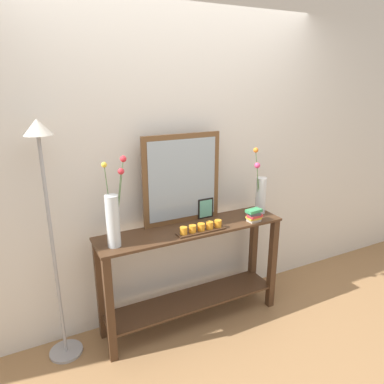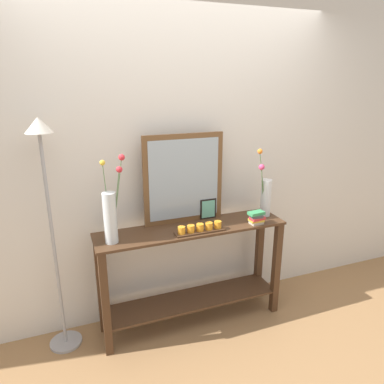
{
  "view_description": "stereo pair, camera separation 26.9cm",
  "coord_description": "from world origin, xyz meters",
  "px_view_note": "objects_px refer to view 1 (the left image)",
  "views": [
    {
      "loc": [
        -1.17,
        -2.28,
        1.95
      ],
      "look_at": [
        0.0,
        0.0,
        1.14
      ],
      "focal_mm": 33.24,
      "sensor_mm": 36.0,
      "label": 1
    },
    {
      "loc": [
        -0.93,
        -2.39,
        1.95
      ],
      "look_at": [
        0.0,
        0.0,
        1.14
      ],
      "focal_mm": 33.24,
      "sensor_mm": 36.0,
      "label": 2
    }
  ],
  "objects_px": {
    "console_table": "(192,266)",
    "picture_frame_small": "(206,208)",
    "book_stack": "(254,215)",
    "mirror_leaning": "(182,179)",
    "candle_tray": "(201,228)",
    "vase_right": "(260,193)",
    "tall_vase_left": "(113,217)",
    "floor_lamp": "(47,206)"
  },
  "relations": [
    {
      "from": "console_table",
      "to": "picture_frame_small",
      "type": "xyz_separation_m",
      "value": [
        0.19,
        0.13,
        0.43
      ]
    },
    {
      "from": "book_stack",
      "to": "mirror_leaning",
      "type": "bearing_deg",
      "value": 152.87
    },
    {
      "from": "candle_tray",
      "to": "book_stack",
      "type": "xyz_separation_m",
      "value": [
        0.48,
        -0.01,
        0.03
      ]
    },
    {
      "from": "console_table",
      "to": "vase_right",
      "type": "relative_size",
      "value": 2.58
    },
    {
      "from": "mirror_leaning",
      "to": "tall_vase_left",
      "type": "bearing_deg",
      "value": -163.2
    },
    {
      "from": "tall_vase_left",
      "to": "vase_right",
      "type": "height_order",
      "value": "tall_vase_left"
    },
    {
      "from": "candle_tray",
      "to": "mirror_leaning",
      "type": "bearing_deg",
      "value": 98.35
    },
    {
      "from": "mirror_leaning",
      "to": "console_table",
      "type": "bearing_deg",
      "value": -84.88
    },
    {
      "from": "vase_right",
      "to": "candle_tray",
      "type": "distance_m",
      "value": 0.67
    },
    {
      "from": "floor_lamp",
      "to": "vase_right",
      "type": "bearing_deg",
      "value": -2.38
    },
    {
      "from": "mirror_leaning",
      "to": "tall_vase_left",
      "type": "height_order",
      "value": "mirror_leaning"
    },
    {
      "from": "tall_vase_left",
      "to": "picture_frame_small",
      "type": "xyz_separation_m",
      "value": [
        0.81,
        0.17,
        -0.13
      ]
    },
    {
      "from": "vase_right",
      "to": "picture_frame_small",
      "type": "xyz_separation_m",
      "value": [
        -0.47,
        0.11,
        -0.1
      ]
    },
    {
      "from": "console_table",
      "to": "floor_lamp",
      "type": "distance_m",
      "value": 1.21
    },
    {
      "from": "tall_vase_left",
      "to": "candle_tray",
      "type": "xyz_separation_m",
      "value": [
        0.65,
        -0.07,
        -0.18
      ]
    },
    {
      "from": "vase_right",
      "to": "book_stack",
      "type": "bearing_deg",
      "value": -139.65
    },
    {
      "from": "mirror_leaning",
      "to": "vase_right",
      "type": "distance_m",
      "value": 0.71
    },
    {
      "from": "tall_vase_left",
      "to": "floor_lamp",
      "type": "relative_size",
      "value": 0.36
    },
    {
      "from": "console_table",
      "to": "candle_tray",
      "type": "height_order",
      "value": "candle_tray"
    },
    {
      "from": "candle_tray",
      "to": "floor_lamp",
      "type": "relative_size",
      "value": 0.23
    },
    {
      "from": "picture_frame_small",
      "to": "floor_lamp",
      "type": "bearing_deg",
      "value": -178.02
    },
    {
      "from": "tall_vase_left",
      "to": "candle_tray",
      "type": "bearing_deg",
      "value": -5.92
    },
    {
      "from": "vase_right",
      "to": "picture_frame_small",
      "type": "height_order",
      "value": "vase_right"
    },
    {
      "from": "console_table",
      "to": "book_stack",
      "type": "relative_size",
      "value": 10.82
    },
    {
      "from": "tall_vase_left",
      "to": "candle_tray",
      "type": "distance_m",
      "value": 0.67
    },
    {
      "from": "book_stack",
      "to": "floor_lamp",
      "type": "height_order",
      "value": "floor_lamp"
    },
    {
      "from": "vase_right",
      "to": "floor_lamp",
      "type": "relative_size",
      "value": 0.34
    },
    {
      "from": "mirror_leaning",
      "to": "floor_lamp",
      "type": "bearing_deg",
      "value": -176.68
    },
    {
      "from": "floor_lamp",
      "to": "picture_frame_small",
      "type": "bearing_deg",
      "value": 1.98
    },
    {
      "from": "candle_tray",
      "to": "floor_lamp",
      "type": "height_order",
      "value": "floor_lamp"
    },
    {
      "from": "console_table",
      "to": "mirror_leaning",
      "type": "distance_m",
      "value": 0.71
    },
    {
      "from": "picture_frame_small",
      "to": "tall_vase_left",
      "type": "bearing_deg",
      "value": -168.38
    },
    {
      "from": "book_stack",
      "to": "tall_vase_left",
      "type": "bearing_deg",
      "value": 175.88
    },
    {
      "from": "console_table",
      "to": "vase_right",
      "type": "bearing_deg",
      "value": 1.48
    },
    {
      "from": "console_table",
      "to": "vase_right",
      "type": "xyz_separation_m",
      "value": [
        0.67,
        0.02,
        0.52
      ]
    },
    {
      "from": "picture_frame_small",
      "to": "floor_lamp",
      "type": "distance_m",
      "value": 1.23
    },
    {
      "from": "floor_lamp",
      "to": "mirror_leaning",
      "type": "bearing_deg",
      "value": 3.32
    },
    {
      "from": "mirror_leaning",
      "to": "vase_right",
      "type": "height_order",
      "value": "mirror_leaning"
    },
    {
      "from": "picture_frame_small",
      "to": "console_table",
      "type": "bearing_deg",
      "value": -146.24
    },
    {
      "from": "floor_lamp",
      "to": "candle_tray",
      "type": "bearing_deg",
      "value": -10.5
    },
    {
      "from": "tall_vase_left",
      "to": "vase_right",
      "type": "bearing_deg",
      "value": 2.48
    },
    {
      "from": "vase_right",
      "to": "picture_frame_small",
      "type": "bearing_deg",
      "value": 166.72
    }
  ]
}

